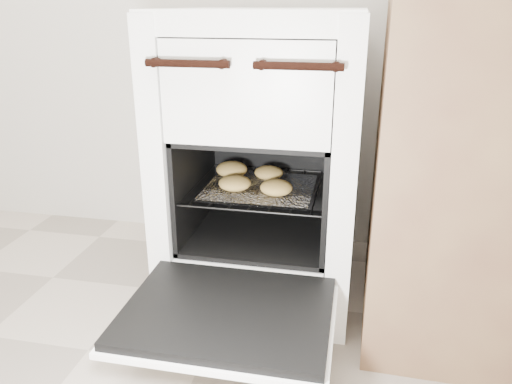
% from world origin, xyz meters
% --- Properties ---
extents(stove, '(0.60, 0.66, 0.91)m').
position_xyz_m(stove, '(0.09, 1.17, 0.45)').
color(stove, white).
rests_on(stove, ground).
extents(oven_door, '(0.54, 0.42, 0.04)m').
position_xyz_m(oven_door, '(0.09, 0.67, 0.20)').
color(oven_door, black).
rests_on(oven_door, stove).
extents(oven_rack, '(0.43, 0.42, 0.01)m').
position_xyz_m(oven_rack, '(0.09, 1.10, 0.38)').
color(oven_rack, black).
rests_on(oven_rack, stove).
extents(foil_sheet, '(0.34, 0.30, 0.01)m').
position_xyz_m(foil_sheet, '(0.09, 1.08, 0.39)').
color(foil_sheet, white).
rests_on(foil_sheet, oven_rack).
extents(baked_rolls, '(0.29, 0.26, 0.05)m').
position_xyz_m(baked_rolls, '(0.04, 1.11, 0.42)').
color(baked_rolls, tan).
rests_on(baked_rolls, foil_sheet).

